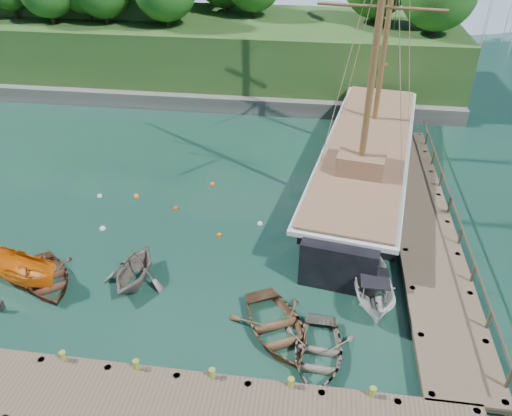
# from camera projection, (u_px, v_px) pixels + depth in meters

# --- Properties ---
(ground) EXTENTS (160.00, 160.00, 0.00)m
(ground) POSITION_uv_depth(u_px,v_px,m) (195.00, 293.00, 23.85)
(ground) COLOR #153428
(ground) RESTS_ON ground
(dock_near) EXTENTS (20.00, 3.20, 1.10)m
(dock_near) POSITION_uv_depth(u_px,v_px,m) (205.00, 412.00, 17.99)
(dock_near) COLOR brown
(dock_near) RESTS_ON ground
(dock_east) EXTENTS (3.20, 24.00, 1.10)m
(dock_east) POSITION_uv_depth(u_px,v_px,m) (423.00, 222.00, 28.09)
(dock_east) COLOR brown
(dock_east) RESTS_ON ground
(bollard_0) EXTENTS (0.26, 0.26, 0.45)m
(bollard_0) POSITION_uv_depth(u_px,v_px,m) (67.00, 370.00, 20.08)
(bollard_0) COLOR olive
(bollard_0) RESTS_ON ground
(bollard_1) EXTENTS (0.26, 0.26, 0.45)m
(bollard_1) POSITION_uv_depth(u_px,v_px,m) (139.00, 378.00, 19.73)
(bollard_1) COLOR olive
(bollard_1) RESTS_ON ground
(bollard_2) EXTENTS (0.26, 0.26, 0.45)m
(bollard_2) POSITION_uv_depth(u_px,v_px,m) (213.00, 387.00, 19.39)
(bollard_2) COLOR olive
(bollard_2) RESTS_ON ground
(bollard_3) EXTENTS (0.26, 0.26, 0.45)m
(bollard_3) POSITION_uv_depth(u_px,v_px,m) (290.00, 397.00, 19.04)
(bollard_3) COLOR olive
(bollard_3) RESTS_ON ground
(bollard_4) EXTENTS (0.26, 0.26, 0.45)m
(bollard_4) POSITION_uv_depth(u_px,v_px,m) (370.00, 406.00, 18.69)
(bollard_4) COLOR olive
(bollard_4) RESTS_ON ground
(rowboat_0) EXTENTS (4.95, 5.13, 0.87)m
(rowboat_0) POSITION_uv_depth(u_px,v_px,m) (48.00, 284.00, 24.41)
(rowboat_0) COLOR brown
(rowboat_0) RESTS_ON ground
(rowboat_1) EXTENTS (3.36, 3.83, 1.91)m
(rowboat_1) POSITION_uv_depth(u_px,v_px,m) (136.00, 282.00, 24.54)
(rowboat_1) COLOR #70655C
(rowboat_1) RESTS_ON ground
(rowboat_2) EXTENTS (5.19, 5.75, 0.98)m
(rowboat_2) POSITION_uv_depth(u_px,v_px,m) (277.00, 334.00, 21.68)
(rowboat_2) COLOR brown
(rowboat_2) RESTS_ON ground
(rowboat_3) EXTENTS (3.21, 4.37, 0.88)m
(rowboat_3) POSITION_uv_depth(u_px,v_px,m) (317.00, 359.00, 20.54)
(rowboat_3) COLOR #6B6557
(rowboat_3) RESTS_ON ground
(motorboat_orange) EXTENTS (4.61, 2.85, 1.67)m
(motorboat_orange) POSITION_uv_depth(u_px,v_px,m) (27.00, 282.00, 24.49)
(motorboat_orange) COLOR orange
(motorboat_orange) RESTS_ON ground
(cabin_boat_white) EXTENTS (2.08, 4.64, 1.74)m
(cabin_boat_white) POSITION_uv_depth(u_px,v_px,m) (371.00, 301.00, 23.40)
(cabin_boat_white) COLOR white
(cabin_boat_white) RESTS_ON ground
(schooner) EXTENTS (8.50, 28.48, 21.14)m
(schooner) POSITION_uv_depth(u_px,v_px,m) (365.00, 165.00, 32.20)
(schooner) COLOR black
(schooner) RESTS_ON ground
(mooring_buoy_0) EXTENTS (0.35, 0.35, 0.35)m
(mooring_buoy_0) POSITION_uv_depth(u_px,v_px,m) (103.00, 229.00, 28.28)
(mooring_buoy_0) COLOR white
(mooring_buoy_0) RESTS_ON ground
(mooring_buoy_1) EXTENTS (0.31, 0.31, 0.31)m
(mooring_buoy_1) POSITION_uv_depth(u_px,v_px,m) (176.00, 209.00, 30.04)
(mooring_buoy_1) COLOR red
(mooring_buoy_1) RESTS_ON ground
(mooring_buoy_2) EXTENTS (0.32, 0.32, 0.32)m
(mooring_buoy_2) POSITION_uv_depth(u_px,v_px,m) (219.00, 236.00, 27.76)
(mooring_buoy_2) COLOR #DB5700
(mooring_buoy_2) RESTS_ON ground
(mooring_buoy_3) EXTENTS (0.32, 0.32, 0.32)m
(mooring_buoy_3) POSITION_uv_depth(u_px,v_px,m) (260.00, 224.00, 28.68)
(mooring_buoy_3) COLOR silver
(mooring_buoy_3) RESTS_ON ground
(mooring_buoy_4) EXTENTS (0.34, 0.34, 0.34)m
(mooring_buoy_4) POSITION_uv_depth(u_px,v_px,m) (136.00, 197.00, 31.22)
(mooring_buoy_4) COLOR orange
(mooring_buoy_4) RESTS_ON ground
(mooring_buoy_5) EXTENTS (0.36, 0.36, 0.36)m
(mooring_buoy_5) POSITION_uv_depth(u_px,v_px,m) (213.00, 185.00, 32.44)
(mooring_buoy_5) COLOR #EB5615
(mooring_buoy_5) RESTS_ON ground
(mooring_buoy_6) EXTENTS (0.32, 0.32, 0.32)m
(mooring_buoy_6) POSITION_uv_depth(u_px,v_px,m) (100.00, 196.00, 31.23)
(mooring_buoy_6) COLOR silver
(mooring_buoy_6) RESTS_ON ground
(headland) EXTENTS (51.00, 19.31, 12.90)m
(headland) POSITION_uv_depth(u_px,v_px,m) (139.00, 18.00, 48.36)
(headland) COLOR #474744
(headland) RESTS_ON ground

